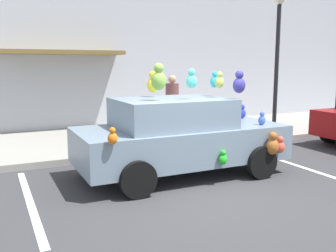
# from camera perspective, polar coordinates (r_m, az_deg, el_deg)

# --- Properties ---
(ground_plane) EXTENTS (60.00, 60.00, 0.00)m
(ground_plane) POSITION_cam_1_polar(r_m,az_deg,el_deg) (6.57, 6.49, -10.36)
(ground_plane) COLOR #38383A
(sidewalk) EXTENTS (24.00, 4.00, 0.15)m
(sidewalk) POSITION_cam_1_polar(r_m,az_deg,el_deg) (10.97, -7.41, -1.98)
(sidewalk) COLOR gray
(sidewalk) RESTS_ON ground
(storefront_building) EXTENTS (24.00, 1.25, 6.40)m
(storefront_building) POSITION_cam_1_polar(r_m,az_deg,el_deg) (12.85, -10.81, 13.55)
(storefront_building) COLOR #B2B7C1
(storefront_building) RESTS_ON ground
(parking_stripe_front) EXTENTS (0.12, 3.60, 0.01)m
(parking_stripe_front) POSITION_cam_1_polar(r_m,az_deg,el_deg) (8.95, 18.09, -5.41)
(parking_stripe_front) COLOR silver
(parking_stripe_front) RESTS_ON ground
(parking_stripe_rear) EXTENTS (0.12, 3.60, 0.01)m
(parking_stripe_rear) POSITION_cam_1_polar(r_m,az_deg,el_deg) (6.64, -20.03, -10.66)
(parking_stripe_rear) COLOR silver
(parking_stripe_rear) RESTS_ON ground
(plush_covered_car) EXTENTS (4.12, 2.14, 2.22)m
(plush_covered_car) POSITION_cam_1_polar(r_m,az_deg,el_deg) (7.53, 1.66, -1.40)
(plush_covered_car) COLOR gray
(plush_covered_car) RESTS_ON ground
(teddy_bear_on_sidewalk) EXTENTS (0.37, 0.31, 0.72)m
(teddy_bear_on_sidewalk) POSITION_cam_1_polar(r_m,az_deg,el_deg) (11.03, 6.81, 0.24)
(teddy_bear_on_sidewalk) COLOR #9E723D
(teddy_bear_on_sidewalk) RESTS_ON sidewalk
(street_lamp_post) EXTENTS (0.28, 0.28, 4.00)m
(street_lamp_post) POSITION_cam_1_polar(r_m,az_deg,el_deg) (11.62, 16.10, 10.84)
(street_lamp_post) COLOR black
(street_lamp_post) RESTS_ON sidewalk
(pedestrian_near_shopfront) EXTENTS (0.39, 0.39, 1.73)m
(pedestrian_near_shopfront) POSITION_cam_1_polar(r_m,az_deg,el_deg) (11.14, 0.62, 2.81)
(pedestrian_near_shopfront) COLOR brown
(pedestrian_near_shopfront) RESTS_ON sidewalk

